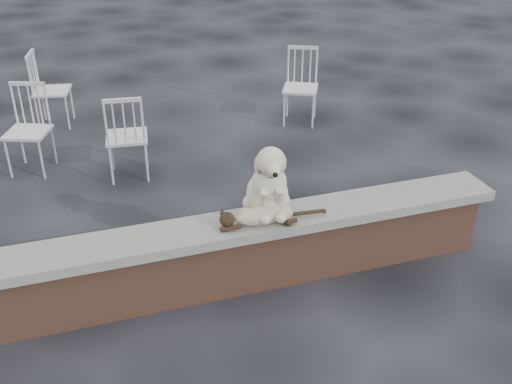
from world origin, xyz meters
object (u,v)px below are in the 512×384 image
object	(u,v)px
chair_b	(27,131)
chair_d	(301,87)
cat	(263,214)
chair_e	(52,89)
chair_c	(127,135)
dog	(267,177)

from	to	relation	value
chair_b	chair_d	bearing A→B (deg)	28.68
cat	chair_e	distance (m)	4.22
chair_e	chair_c	distance (m)	1.86
chair_d	chair_b	size ratio (longest dim) A/B	1.00
chair_e	chair_c	size ratio (longest dim) A/B	1.00
chair_b	chair_c	bearing A→B (deg)	-2.61
dog	chair_b	world-z (taller)	dog
dog	chair_e	bearing A→B (deg)	119.96
chair_d	chair_b	distance (m)	3.28
chair_c	cat	bearing A→B (deg)	115.53
cat	chair_b	size ratio (longest dim) A/B	1.05
cat	chair_b	bearing A→B (deg)	130.89
dog	cat	world-z (taller)	dog
cat	chair_d	bearing A→B (deg)	71.78
chair_c	chair_d	bearing A→B (deg)	-152.49
cat	chair_e	xyz separation A→B (m)	(-1.44, 3.97, -0.19)
chair_e	chair_d	distance (m)	3.10
chair_d	chair_e	bearing A→B (deg)	-169.88
dog	cat	size ratio (longest dim) A/B	0.62
cat	chair_b	xyz separation A→B (m)	(-1.72, 2.69, -0.19)
dog	cat	bearing A→B (deg)	-109.87
chair_b	chair_c	xyz separation A→B (m)	(0.98, -0.44, 0.00)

